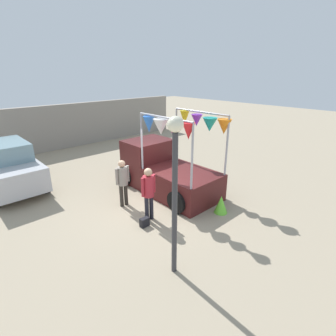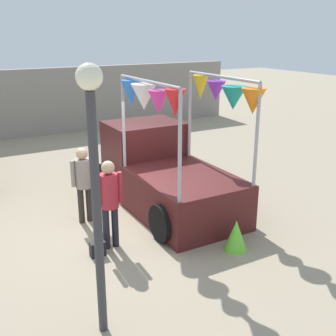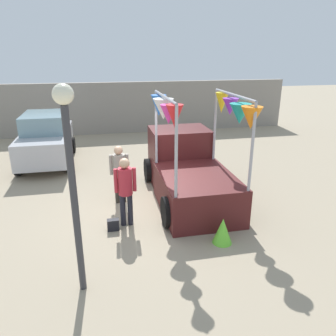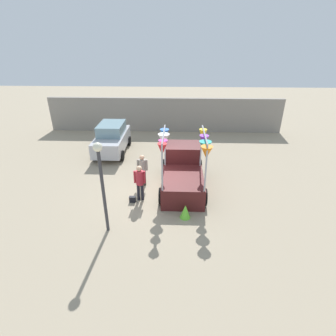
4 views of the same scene
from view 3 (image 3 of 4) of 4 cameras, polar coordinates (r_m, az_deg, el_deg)
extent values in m
plane|color=gray|center=(8.95, -3.40, -7.38)|extent=(60.00, 60.00, 0.00)
cube|color=#4C1919|center=(8.81, 5.04, -4.28)|extent=(1.90, 2.60, 1.00)
cube|color=#4C1919|center=(10.47, 1.96, 2.06)|extent=(1.80, 1.40, 1.80)
cube|color=#8CB2C6|center=(10.35, 1.99, 4.44)|extent=(1.76, 1.37, 0.60)
cylinder|color=black|center=(10.79, -3.42, -0.34)|extent=(0.22, 0.76, 0.76)
cylinder|color=black|center=(11.21, 6.22, 0.35)|extent=(0.22, 0.76, 0.76)
cylinder|color=black|center=(8.03, -0.09, -7.63)|extent=(0.22, 0.76, 0.76)
cylinder|color=black|center=(8.59, 12.49, -6.25)|extent=(0.22, 0.76, 0.76)
cylinder|color=#A5A5AD|center=(9.27, -2.07, 6.93)|extent=(0.07, 0.07, 2.05)
cylinder|color=#A5A5AD|center=(9.71, 8.18, 7.33)|extent=(0.07, 0.07, 2.05)
cylinder|color=#A5A5AD|center=(6.96, 1.44, 2.60)|extent=(0.07, 0.07, 2.05)
cylinder|color=#A5A5AD|center=(7.54, 14.44, 3.33)|extent=(0.07, 0.07, 2.05)
cylinder|color=#A5A5AD|center=(7.91, -0.59, 12.27)|extent=(0.07, 2.44, 0.07)
cylinder|color=#A5A5AD|center=(8.42, 11.38, 12.36)|extent=(0.07, 2.44, 0.07)
cone|color=red|center=(6.94, 1.16, 9.00)|extent=(0.53, 0.53, 0.49)
cone|color=orange|center=(7.54, 14.30, 8.46)|extent=(0.58, 0.58, 0.50)
cone|color=#D83399|center=(7.53, 0.09, 9.31)|extent=(0.46, 0.46, 0.45)
cone|color=teal|center=(8.08, 12.41, 9.20)|extent=(0.57, 0.57, 0.48)
cone|color=white|center=(8.12, -0.82, 10.21)|extent=(0.60, 0.60, 0.51)
cone|color=purple|center=(8.62, 10.79, 10.45)|extent=(0.58, 0.58, 0.43)
cone|color=blue|center=(8.71, -1.61, 10.81)|extent=(0.53, 0.53, 0.55)
cone|color=yellow|center=(9.18, 9.34, 11.14)|extent=(0.44, 0.44, 0.55)
cube|color=#B7B7BC|center=(13.31, -20.39, 4.07)|extent=(1.70, 4.00, 0.90)
cube|color=#72939E|center=(13.28, -20.71, 7.48)|extent=(1.50, 2.10, 0.66)
cylinder|color=black|center=(14.76, -22.83, 3.39)|extent=(0.18, 0.64, 0.64)
cylinder|color=black|center=(14.52, -16.24, 3.92)|extent=(0.18, 0.64, 0.64)
cylinder|color=black|center=(12.42, -24.75, 0.24)|extent=(0.18, 0.64, 0.64)
cylinder|color=black|center=(12.13, -16.93, 0.80)|extent=(0.18, 0.64, 0.64)
cylinder|color=black|center=(8.13, -7.87, -7.23)|extent=(0.13, 0.13, 0.83)
cylinder|color=black|center=(8.14, -6.60, -7.13)|extent=(0.13, 0.13, 0.83)
cylinder|color=#B22633|center=(7.83, -7.47, -2.33)|extent=(0.34, 0.34, 0.66)
sphere|color=tan|center=(7.67, -7.61, 0.81)|extent=(0.25, 0.25, 0.25)
cylinder|color=#B22633|center=(7.80, -9.09, -2.22)|extent=(0.09, 0.09, 0.59)
cylinder|color=#B22633|center=(7.83, -5.87, -1.99)|extent=(0.09, 0.09, 0.59)
cylinder|color=#2D2823|center=(9.34, -8.84, -3.72)|extent=(0.13, 0.13, 0.79)
cylinder|color=#2D2823|center=(9.34, -7.74, -3.64)|extent=(0.13, 0.13, 0.79)
cylinder|color=gray|center=(9.08, -8.51, 0.44)|extent=(0.34, 0.34, 0.63)
sphere|color=tan|center=(8.95, -8.65, 3.06)|extent=(0.24, 0.24, 0.24)
cylinder|color=gray|center=(9.07, -9.90, 0.53)|extent=(0.09, 0.09, 0.57)
cylinder|color=gray|center=(9.09, -7.14, 0.73)|extent=(0.09, 0.09, 0.57)
cube|color=black|center=(8.07, -9.53, -9.74)|extent=(0.28, 0.16, 0.28)
cylinder|color=#333338|center=(5.66, -15.92, -6.35)|extent=(0.12, 0.12, 3.31)
sphere|color=#F2EDCC|center=(5.16, -17.82, 12.13)|extent=(0.32, 0.32, 0.32)
cube|color=gray|center=(17.46, -8.22, 10.34)|extent=(18.00, 0.36, 2.60)
cone|color=#66CC33|center=(7.51, 9.49, -10.74)|extent=(0.56, 0.56, 0.60)
camera|label=1|loc=(4.27, -82.68, 7.76)|focal=28.00mm
camera|label=2|loc=(2.15, -90.47, -2.78)|focal=45.00mm
camera|label=4|loc=(4.44, 139.22, 22.79)|focal=28.00mm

